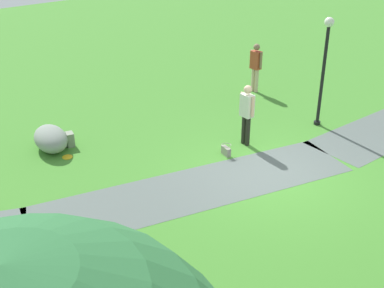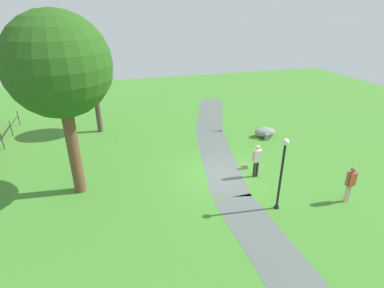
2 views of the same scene
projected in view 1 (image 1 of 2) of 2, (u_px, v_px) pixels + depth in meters
ground_plane at (271, 174)px, 12.81m from camera, size 48.00×48.00×0.00m
footpath_segment_mid at (197, 188)px, 12.20m from camera, size 8.22×3.50×0.01m
lamp_post at (325, 60)px, 14.60m from camera, size 0.28×0.28×3.27m
lawn_boulder at (51, 139)px, 13.89m from camera, size 1.05×1.51×0.65m
woman_with_handbag at (247, 111)px, 13.86m from camera, size 0.24×0.52×1.75m
man_near_boulder at (256, 64)px, 17.60m from camera, size 0.26×0.52×1.72m
handbag_on_grass at (226, 150)px, 13.66m from camera, size 0.31×0.34×0.31m
backpack_by_boulder at (70, 140)px, 14.13m from camera, size 0.30×0.32×0.40m
frisbee_on_grass at (67, 157)px, 13.60m from camera, size 0.28×0.28×0.02m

